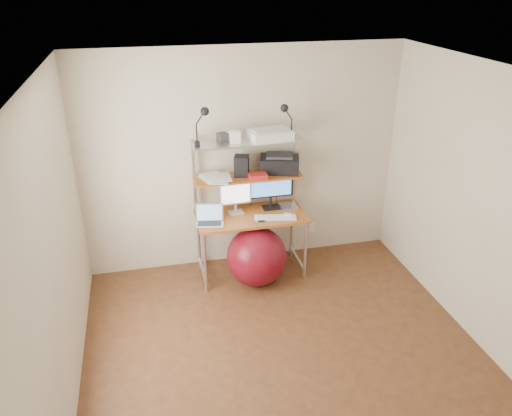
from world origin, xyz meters
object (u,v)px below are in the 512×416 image
Objects in this scene: printer at (280,164)px; exercise_ball at (257,256)px; monitor_black at (271,186)px; monitor_silver at (235,195)px; laptop at (210,219)px.

printer is 0.73× the size of exercise_ball.
monitor_black is 1.06× the size of printer.
monitor_black is 0.27m from printer.
monitor_silver is 1.21× the size of laptop.
laptop is at bearing -145.81° from printer.
exercise_ball is at bearing -4.00° from laptop.
printer is (0.52, 0.07, 0.29)m from monitor_silver.
laptop is 0.99m from printer.
laptop is 0.50× the size of exercise_ball.
laptop is 0.68× the size of printer.
monitor_silver is 0.77× the size of monitor_black.
exercise_ball is (0.48, -0.13, -0.45)m from laptop.
monitor_silver is 0.60m from printer.
monitor_black reaches higher than laptop.
printer is at bearing 19.70° from monitor_black.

